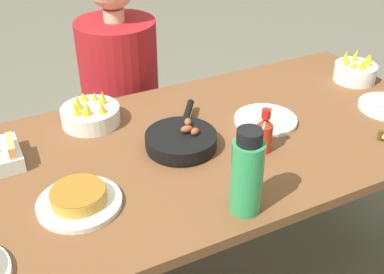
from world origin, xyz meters
TOP-DOWN VIEW (x-y plane):
  - dining_table at (0.00, 0.00)m, footprint 1.89×0.87m
  - skillet at (-0.04, 0.01)m, footprint 0.27×0.33m
  - frittata_plate_center at (-0.42, -0.14)m, footprint 0.24×0.24m
  - empty_plate_near_front at (0.30, 0.01)m, footprint 0.23×0.23m
  - fruit_bowl_mango at (-0.26, 0.29)m, footprint 0.21×0.21m
  - fruit_bowl_citrus at (0.83, 0.14)m, footprint 0.17×0.17m
  - water_bottle at (-0.02, -0.36)m, footprint 0.09×0.09m
  - hot_sauce_bottle at (0.19, -0.14)m, footprint 0.05×0.05m
  - person_figure at (-0.03, 0.65)m, footprint 0.37×0.37m

SIDE VIEW (x-z plane):
  - person_figure at x=-0.03m, z-range -0.11..1.13m
  - dining_table at x=0.00m, z-range 0.29..1.06m
  - empty_plate_near_front at x=0.30m, z-range 0.76..0.79m
  - frittata_plate_center at x=-0.42m, z-range 0.76..0.82m
  - skillet at x=-0.04m, z-range 0.75..0.83m
  - fruit_bowl_mango at x=-0.26m, z-range 0.75..0.86m
  - fruit_bowl_citrus at x=0.83m, z-range 0.75..0.87m
  - hot_sauce_bottle at x=0.19m, z-range 0.76..0.91m
  - water_bottle at x=-0.02m, z-range 0.76..1.02m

